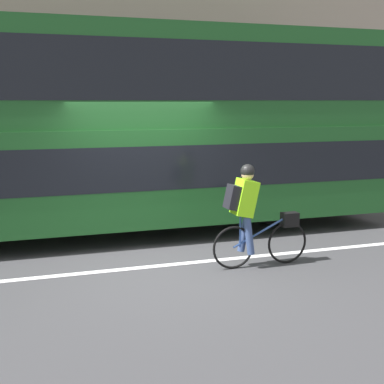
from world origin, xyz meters
name	(u,v)px	position (x,y,z in m)	size (l,w,h in m)	color
ground_plane	(160,267)	(0.00, 0.00, 0.00)	(80.00, 80.00, 0.00)	#38383A
road_center_line	(160,266)	(0.00, 0.05, 0.00)	(50.00, 0.14, 0.01)	silver
sidewalk_curb	(110,206)	(0.00, 4.66, 0.08)	(60.00, 1.95, 0.15)	#A8A399
building_facade	(98,72)	(0.00, 5.78, 3.22)	(60.00, 0.30, 6.43)	gray
bus	(98,122)	(-0.56, 2.25, 2.13)	(11.24, 2.45, 3.83)	black
cyclist_on_bike	(251,212)	(1.31, -0.43, 0.86)	(1.57, 0.32, 1.59)	black
trash_bin	(20,188)	(-1.97, 4.56, 0.63)	(0.48, 0.48, 0.95)	#515156
street_sign_post	(336,139)	(5.99, 4.55, 1.51)	(0.36, 0.09, 2.44)	#59595B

